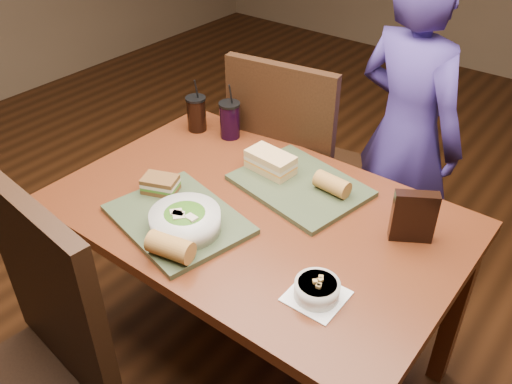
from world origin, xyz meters
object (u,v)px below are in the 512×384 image
chair_far (293,161)px  sandwich_far (270,162)px  salad_bowl (185,220)px  baguette_far (332,184)px  cup_cola (196,113)px  dining_table (256,231)px  chair_near (30,373)px  cup_berry (230,120)px  tray_near (178,219)px  diner (406,135)px  baguette_near (170,247)px  tray_far (300,185)px  soup_bowl (317,289)px  chip_bag (414,217)px  sandwich_near (160,184)px

chair_far → sandwich_far: (0.13, -0.35, 0.22)m
salad_bowl → baguette_far: size_ratio=1.78×
salad_bowl → cup_cola: size_ratio=0.98×
chair_far → sandwich_far: bearing=-69.2°
dining_table → chair_near: chair_near is taller
chair_far → cup_berry: (-0.16, -0.22, 0.24)m
chair_near → chair_far: (-0.07, 1.31, -0.02)m
dining_table → cup_cola: 0.61m
cup_cola → cup_berry: 0.15m
chair_near → tray_near: chair_near is taller
diner → baguette_far: size_ratio=11.88×
diner → cup_berry: 0.73m
salad_bowl → sandwich_far: (0.00, 0.42, -0.00)m
tray_near → cup_cola: 0.61m
baguette_near → cup_cola: size_ratio=0.61×
diner → baguette_near: 1.18m
tray_far → baguette_far: size_ratio=3.52×
dining_table → soup_bowl: (0.36, -0.20, 0.12)m
baguette_near → chip_bag: size_ratio=0.81×
tray_far → cup_cola: 0.57m
chair_far → dining_table: bearing=-68.0°
dining_table → chip_bag: 0.51m
chair_near → tray_far: (0.19, 0.96, 0.15)m
salad_bowl → cup_cola: 0.66m
chair_far → sandwich_near: (-0.08, -0.67, 0.21)m
diner → salad_bowl: (-0.23, -1.05, 0.09)m
dining_table → chip_bag: bearing=20.6°
sandwich_far → baguette_near: (0.05, -0.53, -0.00)m
tray_near → cup_berry: (-0.22, 0.52, 0.06)m
diner → baguette_far: 0.62m
chair_near → baguette_far: size_ratio=9.14×
sandwich_far → cup_cola: (-0.43, 0.09, 0.02)m
sandwich_near → salad_bowl: bearing=-24.8°
soup_bowl → diner: bearing=102.1°
soup_bowl → chip_bag: 0.39m
salad_bowl → baguette_far: 0.50m
dining_table → sandwich_far: (-0.09, 0.20, 0.14)m
tray_far → sandwich_far: size_ratio=2.37×
tray_near → sandwich_far: (0.07, 0.39, 0.04)m
diner → tray_near: diner is taller
salad_bowl → baguette_far: (0.24, 0.44, -0.01)m
chair_far → baguette_far: (0.37, -0.33, 0.21)m
chair_far → sandwich_near: 0.71m
diner → chip_bag: 0.74m
chair_near → dining_table: bearing=79.1°
tray_far → tray_near: bearing=-116.7°
baguette_near → cup_cola: cup_cola is taller
salad_bowl → baguette_near: (0.05, -0.11, -0.00)m
cup_berry → cup_cola: bearing=-165.4°
chair_far → diner: bearing=38.3°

